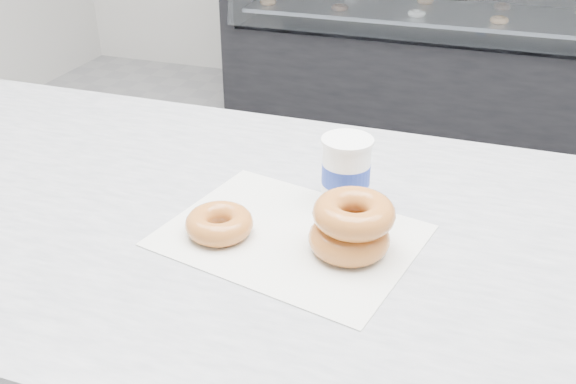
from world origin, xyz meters
The scene contains 6 objects.
ground centered at (0.00, 0.00, 0.00)m, with size 5.00×5.00×0.00m, color gray.
display_case centered at (0.00, 2.12, 0.49)m, with size 2.40×0.74×1.25m.
wax_paper centered at (0.00, -0.63, 0.90)m, with size 0.34×0.26×0.00m, color silver.
donut_single centered at (-0.09, -0.66, 0.92)m, with size 0.10×0.10×0.03m, color #BE6C34.
donut_stack centered at (0.09, -0.64, 0.94)m, with size 0.14×0.14×0.08m.
coffee_cup centered at (0.05, -0.51, 0.95)m, with size 0.08×0.08×0.10m.
Camera 1 is at (0.24, -1.34, 1.39)m, focal length 40.00 mm.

